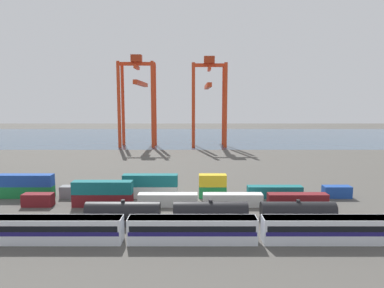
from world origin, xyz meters
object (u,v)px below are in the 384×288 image
shipping_container_1 (104,200)px  gantry_crane_west (139,91)px  freight_tank_row (211,213)px  shipping_container_3 (169,200)px  passenger_train (193,229)px  gantry_crane_central (210,93)px

shipping_container_1 → gantry_crane_west: 99.53m
freight_tank_row → shipping_container_3: 13.39m
passenger_train → gantry_crane_central: (7.84, 114.61, 22.90)m
gantry_crane_west → passenger_train: bearing=-77.4°
gantry_crane_west → gantry_crane_central: gantry_crane_west is taller
passenger_train → gantry_crane_central: gantry_crane_central is taller
passenger_train → shipping_container_3: passenger_train is taller
gantry_crane_west → gantry_crane_central: bearing=0.4°
freight_tank_row → shipping_container_1: (-21.38, 10.60, -0.79)m
shipping_container_3 → shipping_container_1: bearing=180.0°
freight_tank_row → passenger_train: bearing=-112.7°
gantry_crane_west → gantry_crane_central: (33.33, 0.25, -0.54)m
shipping_container_3 → gantry_crane_west: 101.36m
gantry_crane_west → gantry_crane_central: 33.33m
shipping_container_1 → gantry_crane_central: bearing=74.9°
gantry_crane_west → gantry_crane_central: size_ratio=1.02×
shipping_container_1 → shipping_container_3: 13.24m
passenger_train → gantry_crane_central: size_ratio=1.45×
shipping_container_1 → gantry_crane_central: (26.08, 96.50, 23.75)m
shipping_container_1 → gantry_crane_west: gantry_crane_west is taller
freight_tank_row → gantry_crane_west: bearing=105.0°
shipping_container_3 → gantry_crane_central: gantry_crane_central is taller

